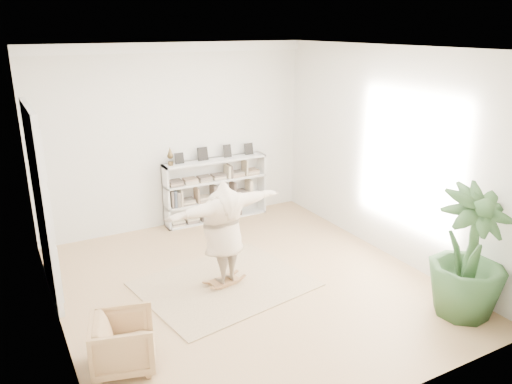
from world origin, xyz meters
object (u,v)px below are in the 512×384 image
armchair (124,342)px  houseplant (469,253)px  bookshelf (216,190)px  person (223,230)px  rocker_board (224,281)px

armchair → houseplant: size_ratio=0.39×
bookshelf → person: 2.88m
bookshelf → rocker_board: (-1.06, -2.66, -0.57)m
bookshelf → rocker_board: size_ratio=4.41×
armchair → rocker_board: 2.27m
bookshelf → armchair: bearing=-127.1°
rocker_board → houseplant: bearing=-51.5°
rocker_board → person: 0.88m
bookshelf → rocker_board: bearing=-111.7°
bookshelf → person: person is taller
armchair → person: size_ratio=0.36×
houseplant → rocker_board: bearing=138.0°
bookshelf → armchair: bookshelf is taller
bookshelf → houseplant: 5.25m
bookshelf → armchair: 4.89m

